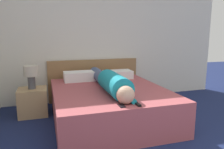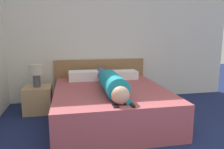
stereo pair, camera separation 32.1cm
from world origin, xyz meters
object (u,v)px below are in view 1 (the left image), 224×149
pillow_second (118,74)px  cell_phone (122,106)px  nightstand (33,102)px  person_lying (110,82)px  tv_remote (137,104)px  bed (109,104)px  table_lamp (31,74)px  pillow_near_headboard (79,76)px

pillow_second → cell_phone: pillow_second is taller
nightstand → person_lying: size_ratio=0.25×
nightstand → tv_remote: 1.91m
person_lying → pillow_second: size_ratio=3.47×
person_lying → pillow_second: person_lying is taller
bed → table_lamp: 1.36m
nightstand → table_lamp: size_ratio=1.20×
bed → person_lying: 0.40m
bed → tv_remote: size_ratio=13.14×
table_lamp → nightstand: bearing=0.0°
pillow_second → person_lying: bearing=-115.8°
bed → pillow_second: size_ratio=3.75×
table_lamp → cell_phone: bearing=-52.6°
table_lamp → tv_remote: bearing=-48.2°
pillow_near_headboard → tv_remote: (0.45, -1.57, -0.07)m
nightstand → pillow_second: size_ratio=0.87×
bed → pillow_second: (0.38, 0.71, 0.33)m
bed → cell_phone: (-0.10, -0.85, 0.26)m
table_lamp → tv_remote: 1.90m
tv_remote → cell_phone: (-0.20, 0.02, -0.01)m
bed → person_lying: (-0.02, -0.12, 0.38)m
table_lamp → person_lying: 1.32m
bed → pillow_second: 0.87m
table_lamp → cell_phone: size_ratio=2.95×
tv_remote → person_lying: bearing=99.2°
nightstand → table_lamp: 0.48m
pillow_near_headboard → cell_phone: 1.58m
person_lying → cell_phone: size_ratio=14.03×
nightstand → cell_phone: 1.78m
table_lamp → person_lying: size_ratio=0.21×
nightstand → person_lying: (1.14, -0.67, 0.41)m
pillow_near_headboard → pillow_second: bearing=0.0°
pillow_near_headboard → nightstand: bearing=-168.6°
bed → person_lying: bearing=-99.9°
cell_phone → tv_remote: bearing=-4.7°
bed → pillow_near_headboard: 0.86m
person_lying → table_lamp: bearing=149.7°
pillow_near_headboard → person_lying: bearing=-68.2°
pillow_second → tv_remote: pillow_second is taller
nightstand → tv_remote: bearing=-48.2°
pillow_near_headboard → table_lamp: bearing=-168.6°
tv_remote → cell_phone: tv_remote is taller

